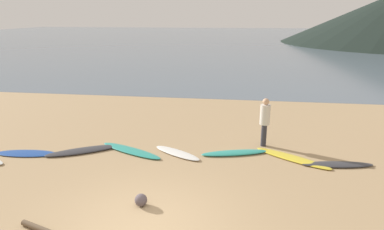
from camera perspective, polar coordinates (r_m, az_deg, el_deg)
ground_plane at (r=16.91m, az=0.91°, el=0.88°), size 120.00×120.00×0.20m
ocean_water at (r=68.27m, az=6.41°, el=12.89°), size 140.00×100.00×0.01m
surfboard_1 at (r=12.69m, az=-26.35°, el=-5.85°), size 2.12×0.78×0.06m
surfboard_2 at (r=12.16m, az=-18.03°, el=-5.75°), size 2.40×1.72×0.10m
surfboard_3 at (r=11.75m, az=-10.37°, el=-5.96°), size 2.52×1.52×0.10m
surfboard_4 at (r=11.39m, az=-2.55°, el=-6.46°), size 1.87×1.39×0.09m
surfboard_5 at (r=11.47m, az=7.24°, el=-6.39°), size 2.31×1.06×0.10m
surfboard_6 at (r=11.49m, az=16.66°, el=-7.02°), size 2.45×1.85×0.07m
surfboard_7 at (r=11.50m, az=23.49°, el=-7.72°), size 2.25×0.74×0.08m
person_0 at (r=12.03m, az=12.28°, el=-0.55°), size 0.35×0.35×1.75m
beach_rock_near at (r=8.59m, az=-8.67°, el=-14.09°), size 0.31×0.31×0.31m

